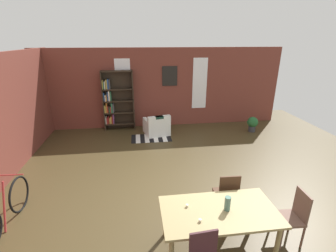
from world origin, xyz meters
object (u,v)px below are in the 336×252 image
bicycle_second (5,211)px  dining_chair_far_right (227,193)px  vase_on_table (227,204)px  dining_chair_head_right (293,215)px  potted_plant_by_shelf (252,123)px  armchair_white (157,127)px  dining_table (219,215)px  bookshelf_tall (116,101)px

bicycle_second → dining_chair_far_right: bearing=-3.5°
bicycle_second → vase_on_table: bearing=-14.3°
vase_on_table → dining_chair_head_right: 1.20m
potted_plant_by_shelf → armchair_white: bearing=176.6°
vase_on_table → dining_chair_head_right: size_ratio=0.25×
dining_table → dining_chair_head_right: size_ratio=1.89×
dining_chair_head_right → armchair_white: (-1.80, 5.09, -0.23)m
dining_table → bicycle_second: bearing=165.3°
dining_table → dining_chair_far_right: dining_chair_far_right is taller
dining_chair_far_right → armchair_white: bearing=101.9°
armchair_white → potted_plant_by_shelf: (3.49, -0.21, 0.03)m
armchair_white → vase_on_table: bearing=-82.8°
bookshelf_tall → potted_plant_by_shelf: bookshelf_tall is taller
dining_chair_head_right → bicycle_second: 4.96m
dining_chair_head_right → armchair_white: dining_chair_head_right is taller
dining_chair_far_right → potted_plant_by_shelf: 4.91m
bookshelf_tall → bicycle_second: bookshelf_tall is taller
dining_chair_head_right → bicycle_second: (-4.87, 0.95, -0.16)m
bookshelf_tall → armchair_white: size_ratio=2.27×
dining_chair_far_right → armchair_white: 4.48m
dining_chair_far_right → bookshelf_tall: bearing=114.8°
dining_table → bicycle_second: 3.73m
dining_chair_head_right → bookshelf_tall: bookshelf_tall is taller
vase_on_table → bookshelf_tall: size_ratio=0.11×
vase_on_table → armchair_white: (-0.64, 5.08, -0.58)m
vase_on_table → bicycle_second: (-3.72, 0.94, -0.50)m
bookshelf_tall → vase_on_table: bearing=-70.4°
dining_chair_far_right → bicycle_second: 4.01m
bicycle_second → potted_plant_by_shelf: bicycle_second is taller
dining_table → armchair_white: bearing=95.9°
armchair_white → dining_chair_far_right: bearing=-78.1°
bicycle_second → armchair_white: bearing=53.4°
vase_on_table → dining_chair_far_right: size_ratio=0.25×
dining_table → dining_chair_head_right: 1.28m
vase_on_table → potted_plant_by_shelf: vase_on_table is taller
potted_plant_by_shelf → bookshelf_tall: bearing=169.4°
dining_table → potted_plant_by_shelf: bearing=58.7°
bookshelf_tall → bicycle_second: 5.18m
armchair_white → bicycle_second: bicycle_second is taller
armchair_white → potted_plant_by_shelf: 3.50m
dining_chair_head_right → bicycle_second: size_ratio=0.55×
armchair_white → potted_plant_by_shelf: bearing=-3.4°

